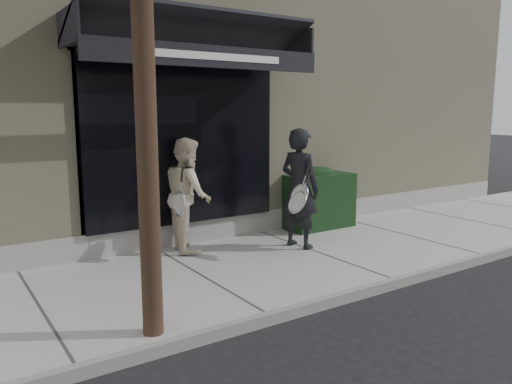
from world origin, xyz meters
TOP-DOWN VIEW (x-y plane):
  - ground at (0.00, 0.00)m, footprint 80.00×80.00m
  - sidewalk at (0.00, 0.00)m, footprint 20.00×3.00m
  - curb at (0.00, -1.55)m, footprint 20.00×0.10m
  - building_facade at (-0.01, 4.96)m, footprint 14.30×8.04m
  - hedge at (1.10, 1.25)m, footprint 1.30×0.70m
  - pedestrian_front at (-0.05, 0.37)m, footprint 0.80×0.97m
  - pedestrian_back at (-1.59, 1.19)m, footprint 0.84×1.02m

SIDE VIEW (x-z plane):
  - ground at x=0.00m, z-range 0.00..0.00m
  - sidewalk at x=0.00m, z-range 0.00..0.12m
  - curb at x=0.00m, z-range 0.00..0.14m
  - hedge at x=1.10m, z-range 0.09..1.23m
  - pedestrian_back at x=-1.59m, z-range 0.12..1.87m
  - pedestrian_front at x=-0.05m, z-range 0.12..2.01m
  - building_facade at x=-0.01m, z-range -0.08..5.56m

